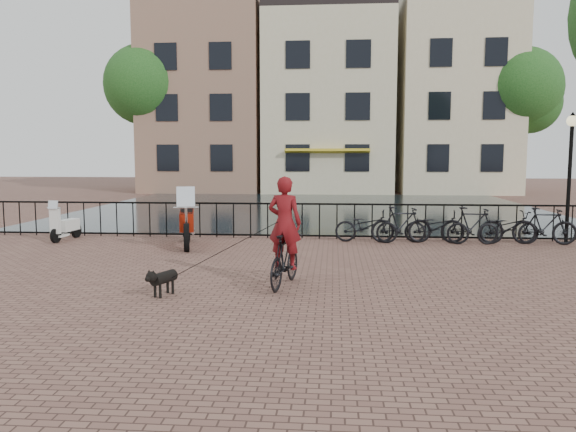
# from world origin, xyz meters

# --- Properties ---
(ground) EXTENTS (100.00, 100.00, 0.00)m
(ground) POSITION_xyz_m (0.00, 0.00, 0.00)
(ground) COLOR brown
(ground) RESTS_ON ground
(canal_water) EXTENTS (20.00, 20.00, 0.00)m
(canal_water) POSITION_xyz_m (0.00, 17.30, 0.00)
(canal_water) COLOR black
(canal_water) RESTS_ON ground
(railing) EXTENTS (20.00, 0.05, 1.02)m
(railing) POSITION_xyz_m (0.00, 8.00, 0.50)
(railing) COLOR black
(railing) RESTS_ON ground
(canal_house_left) EXTENTS (7.50, 9.00, 12.80)m
(canal_house_left) POSITION_xyz_m (-7.50, 30.00, 6.40)
(canal_house_left) COLOR #946956
(canal_house_left) RESTS_ON ground
(canal_house_mid) EXTENTS (8.00, 9.50, 11.80)m
(canal_house_mid) POSITION_xyz_m (0.50, 30.00, 5.90)
(canal_house_mid) COLOR beige
(canal_house_mid) RESTS_ON ground
(canal_house_right) EXTENTS (7.00, 9.00, 13.30)m
(canal_house_right) POSITION_xyz_m (8.50, 30.00, 6.65)
(canal_house_right) COLOR beige
(canal_house_right) RESTS_ON ground
(tree_far_left) EXTENTS (5.04, 5.04, 9.27)m
(tree_far_left) POSITION_xyz_m (-11.00, 27.00, 6.73)
(tree_far_left) COLOR black
(tree_far_left) RESTS_ON ground
(tree_far_right) EXTENTS (4.76, 4.76, 8.76)m
(tree_far_right) POSITION_xyz_m (12.00, 27.00, 6.35)
(tree_far_right) COLOR black
(tree_far_right) RESTS_ON ground
(lamp_post) EXTENTS (0.30, 0.30, 3.45)m
(lamp_post) POSITION_xyz_m (7.20, 7.60, 2.38)
(lamp_post) COLOR black
(lamp_post) RESTS_ON ground
(cyclist) EXTENTS (0.84, 1.79, 2.37)m
(cyclist) POSITION_xyz_m (0.02, 2.07, 0.90)
(cyclist) COLOR black
(cyclist) RESTS_ON ground
(dog) EXTENTS (0.50, 0.78, 0.50)m
(dog) POSITION_xyz_m (-1.99, 1.22, 0.25)
(dog) COLOR black
(dog) RESTS_ON ground
(motorcycle) EXTENTS (1.10, 2.39, 1.66)m
(motorcycle) POSITION_xyz_m (-2.96, 6.42, 0.83)
(motorcycle) COLOR maroon
(motorcycle) RESTS_ON ground
(scooter) EXTENTS (0.50, 1.32, 1.20)m
(scooter) POSITION_xyz_m (-6.62, 7.11, 0.60)
(scooter) COLOR white
(scooter) RESTS_ON ground
(parked_bike_0) EXTENTS (1.78, 0.84, 0.90)m
(parked_bike_0) POSITION_xyz_m (1.80, 7.40, 0.45)
(parked_bike_0) COLOR black
(parked_bike_0) RESTS_ON ground
(parked_bike_1) EXTENTS (1.70, 0.64, 1.00)m
(parked_bike_1) POSITION_xyz_m (2.75, 7.40, 0.50)
(parked_bike_1) COLOR black
(parked_bike_1) RESTS_ON ground
(parked_bike_2) EXTENTS (1.79, 0.88, 0.90)m
(parked_bike_2) POSITION_xyz_m (3.70, 7.40, 0.45)
(parked_bike_2) COLOR black
(parked_bike_2) RESTS_ON ground
(parked_bike_3) EXTENTS (1.69, 0.55, 1.00)m
(parked_bike_3) POSITION_xyz_m (4.65, 7.40, 0.50)
(parked_bike_3) COLOR black
(parked_bike_3) RESTS_ON ground
(parked_bike_4) EXTENTS (1.79, 0.86, 0.90)m
(parked_bike_4) POSITION_xyz_m (5.60, 7.40, 0.45)
(parked_bike_4) COLOR black
(parked_bike_4) RESTS_ON ground
(parked_bike_5) EXTENTS (1.70, 0.62, 1.00)m
(parked_bike_5) POSITION_xyz_m (6.55, 7.40, 0.50)
(parked_bike_5) COLOR black
(parked_bike_5) RESTS_ON ground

